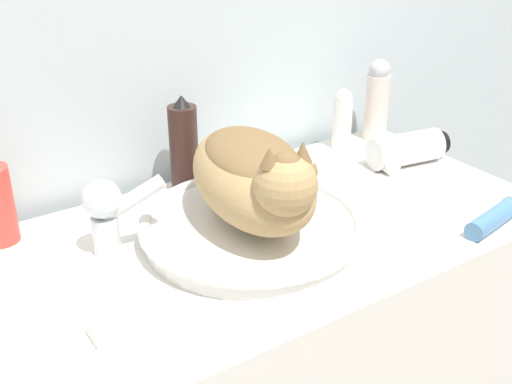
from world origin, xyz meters
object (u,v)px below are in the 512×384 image
object	(u,v)px
hair_dryer	(405,150)
soap_bar	(121,326)
lotion_bottle_white	(377,100)
hairspray_can_black	(184,147)
faucet	(108,210)
deodorant_stick	(342,119)
cream_tube	(496,217)
cat	(255,174)

from	to	relation	value
hair_dryer	soap_bar	xyz separation A→B (m)	(-0.72, -0.19, -0.02)
hair_dryer	soap_bar	world-z (taller)	hair_dryer
lotion_bottle_white	hair_dryer	bearing A→B (deg)	-109.61
hairspray_can_black	faucet	bearing A→B (deg)	-146.36
deodorant_stick	cream_tube	xyz separation A→B (m)	(-0.01, -0.43, -0.05)
cream_tube	hairspray_can_black	bearing A→B (deg)	131.91
cat	cream_tube	world-z (taller)	cat
lotion_bottle_white	cream_tube	bearing A→B (deg)	-104.80
cat	lotion_bottle_white	distance (m)	0.55
hair_dryer	soap_bar	bearing A→B (deg)	-155.82
soap_bar	deodorant_stick	bearing A→B (deg)	26.75
faucet	soap_bar	bearing A→B (deg)	-86.41
deodorant_stick	lotion_bottle_white	world-z (taller)	lotion_bottle_white
cat	soap_bar	xyz separation A→B (m)	(-0.28, -0.10, -0.11)
cat	soap_bar	bearing A→B (deg)	-60.00
hairspray_can_black	lotion_bottle_white	size ratio (longest dim) A/B	1.03
hairspray_can_black	lotion_bottle_white	distance (m)	0.49
lotion_bottle_white	soap_bar	xyz separation A→B (m)	(-0.77, -0.34, -0.08)
soap_bar	hair_dryer	bearing A→B (deg)	14.88
hairspray_can_black	cream_tube	bearing A→B (deg)	-48.09
cat	hairspray_can_black	xyz separation A→B (m)	(-0.00, 0.24, -0.03)
faucet	cream_tube	world-z (taller)	faucet
lotion_bottle_white	hair_dryer	world-z (taller)	lotion_bottle_white
cat	cream_tube	bearing A→B (deg)	74.12
cat	lotion_bottle_white	xyz separation A→B (m)	(0.49, 0.24, -0.03)
cream_tube	hair_dryer	xyz separation A→B (m)	(0.06, 0.28, 0.02)
cat	deodorant_stick	distance (m)	0.46
cat	faucet	xyz separation A→B (m)	(-0.21, 0.10, -0.05)
lotion_bottle_white	soap_bar	distance (m)	0.85
cream_tube	soap_bar	size ratio (longest dim) A/B	1.92
cat	hair_dryer	size ratio (longest dim) A/B	1.82
soap_bar	cream_tube	bearing A→B (deg)	-7.54
faucet	hair_dryer	xyz separation A→B (m)	(0.65, -0.01, -0.05)
faucet	hairspray_can_black	world-z (taller)	hairspray_can_black
hairspray_can_black	hair_dryer	bearing A→B (deg)	-18.39
hairspray_can_black	lotion_bottle_white	bearing A→B (deg)	0.00
lotion_bottle_white	soap_bar	bearing A→B (deg)	-156.35
hairspray_can_black	deodorant_stick	bearing A→B (deg)	0.00
cat	faucet	size ratio (longest dim) A/B	2.55
lotion_bottle_white	hair_dryer	distance (m)	0.17
hair_dryer	cat	bearing A→B (deg)	-158.95
lotion_bottle_white	cream_tube	xyz separation A→B (m)	(-0.11, -0.43, -0.08)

